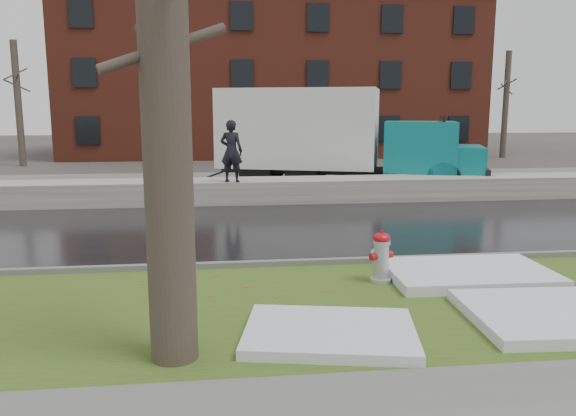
{
  "coord_description": "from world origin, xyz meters",
  "views": [
    {
      "loc": [
        -1.6,
        -9.28,
        2.97
      ],
      "look_at": [
        -0.24,
        1.84,
        1.0
      ],
      "focal_mm": 35.0,
      "sensor_mm": 36.0,
      "label": 1
    }
  ],
  "objects": [
    {
      "name": "brick_building",
      "position": [
        2.0,
        30.0,
        5.0
      ],
      "size": [
        26.0,
        12.0,
        10.0
      ],
      "primitive_type": "cube",
      "color": "maroon",
      "rests_on": "ground"
    },
    {
      "name": "verge",
      "position": [
        0.0,
        -1.25,
        0.02
      ],
      "size": [
        60.0,
        4.5,
        0.04
      ],
      "primitive_type": "cube",
      "color": "#324F1A",
      "rests_on": "ground"
    },
    {
      "name": "curb",
      "position": [
        0.0,
        1.0,
        0.07
      ],
      "size": [
        60.0,
        0.15,
        0.14
      ],
      "primitive_type": "cube",
      "color": "slate",
      "rests_on": "ground"
    },
    {
      "name": "box_truck",
      "position": [
        2.53,
        11.58,
        1.98
      ],
      "size": [
        11.22,
        5.52,
        3.75
      ],
      "rotation": [
        0.0,
        0.0,
        -0.33
      ],
      "color": "black",
      "rests_on": "ground"
    },
    {
      "name": "tree",
      "position": [
        -2.18,
        -2.84,
        3.56
      ],
      "size": [
        1.4,
        1.62,
        6.98
      ],
      "rotation": [
        0.0,
        0.0,
        -0.0
      ],
      "color": "brown",
      "rests_on": "verge"
    },
    {
      "name": "snow_patch_far",
      "position": [
        -0.22,
        -2.5,
        0.11
      ],
      "size": [
        2.47,
        2.01,
        0.14
      ],
      "primitive_type": "cube",
      "rotation": [
        0.0,
        0.0,
        -0.2
      ],
      "color": "silver",
      "rests_on": "verge"
    },
    {
      "name": "bg_tree_center",
      "position": [
        -6.0,
        26.0,
        3.33
      ],
      "size": [
        1.4,
        1.62,
        6.5
      ],
      "color": "brown",
      "rests_on": "ground"
    },
    {
      "name": "ground",
      "position": [
        0.0,
        0.0,
        0.0
      ],
      "size": [
        120.0,
        120.0,
        0.0
      ],
      "primitive_type": "plane",
      "color": "#47423D",
      "rests_on": "ground"
    },
    {
      "name": "snowbank",
      "position": [
        0.0,
        8.7,
        0.38
      ],
      "size": [
        60.0,
        1.6,
        0.75
      ],
      "primitive_type": "cube",
      "color": "#B7B3A7",
      "rests_on": "ground"
    },
    {
      "name": "parking_lot",
      "position": [
        0.0,
        13.0,
        0.01
      ],
      "size": [
        60.0,
        9.0,
        0.03
      ],
      "primitive_type": "cube",
      "color": "slate",
      "rests_on": "ground"
    },
    {
      "name": "road",
      "position": [
        0.0,
        4.5,
        0.01
      ],
      "size": [
        60.0,
        7.0,
        0.03
      ],
      "primitive_type": "cube",
      "color": "black",
      "rests_on": "ground"
    },
    {
      "name": "worker",
      "position": [
        -1.24,
        8.12,
        1.71
      ],
      "size": [
        0.81,
        0.67,
        1.92
      ],
      "primitive_type": "imported",
      "rotation": [
        0.0,
        0.0,
        2.8
      ],
      "color": "black",
      "rests_on": "snowbank"
    },
    {
      "name": "snow_patch_near",
      "position": [
        3.14,
        -2.3,
        0.12
      ],
      "size": [
        2.71,
        2.15,
        0.16
      ],
      "primitive_type": "cube",
      "rotation": [
        0.0,
        0.0,
        -0.06
      ],
      "color": "silver",
      "rests_on": "verge"
    },
    {
      "name": "snow_patch_side",
      "position": [
        2.7,
        -0.23,
        0.13
      ],
      "size": [
        2.84,
        1.86,
        0.18
      ],
      "primitive_type": "cube",
      "rotation": [
        0.0,
        0.0,
        -0.02
      ],
      "color": "silver",
      "rests_on": "verge"
    },
    {
      "name": "fire_hydrant",
      "position": [
        1.11,
        -0.23,
        0.52
      ],
      "size": [
        0.45,
        0.42,
        0.91
      ],
      "rotation": [
        0.0,
        0.0,
        0.33
      ],
      "color": "#ACAFB4",
      "rests_on": "verge"
    },
    {
      "name": "bg_tree_left",
      "position": [
        -12.0,
        22.0,
        3.33
      ],
      "size": [
        1.4,
        1.62,
        6.5
      ],
      "color": "brown",
      "rests_on": "ground"
    },
    {
      "name": "bg_tree_right",
      "position": [
        16.0,
        24.0,
        3.33
      ],
      "size": [
        1.4,
        1.62,
        6.5
      ],
      "color": "brown",
      "rests_on": "ground"
    }
  ]
}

